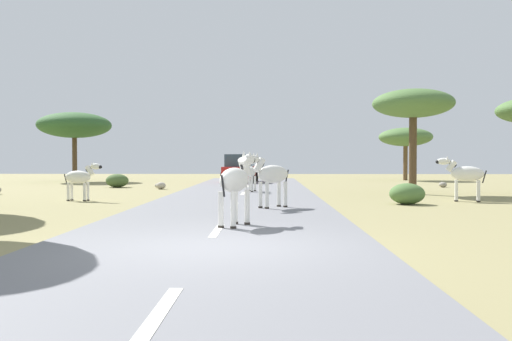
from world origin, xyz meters
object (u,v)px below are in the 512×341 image
zebra_3 (465,174)px  tree_3 (413,105)px  rock_2 (161,186)px  bush_0 (407,194)px  zebra_2 (236,181)px  tree_7 (406,137)px  zebra_0 (250,172)px  zebra_4 (80,178)px  rock_0 (443,185)px  tree_4 (74,125)px  car_0 (240,169)px  bush_1 (117,181)px  rock_3 (159,186)px  zebra_1 (271,175)px

zebra_3 → tree_3: 4.98m
tree_3 → rock_2: bearing=163.0°
bush_0 → zebra_3: bearing=28.3°
zebra_2 → tree_7: 28.76m
zebra_2 → rock_2: (-4.62, 15.13, -0.86)m
tree_3 → zebra_0: bearing=173.2°
zebra_0 → zebra_4: bearing=49.6°
rock_0 → bush_0: bearing=-113.1°
zebra_3 → tree_4: (-19.85, 16.56, 2.76)m
tree_7 → rock_2: 19.19m
zebra_0 → zebra_3: size_ratio=0.92×
car_0 → bush_0: (6.39, -15.87, -0.50)m
rock_0 → rock_2: size_ratio=0.87×
zebra_0 → bush_1: (-7.18, 4.33, -0.56)m
zebra_2 → tree_3: bearing=80.0°
bush_0 → bush_1: 16.37m
rock_0 → rock_3: bearing=-176.7°
zebra_0 → zebra_2: size_ratio=0.91×
zebra_0 → tree_7: tree_7 is taller
car_0 → tree_3: tree_3 is taller
zebra_1 → rock_0: zebra_1 is taller
tree_4 → rock_2: 12.28m
zebra_0 → rock_2: bearing=-20.2°
rock_2 → rock_3: 1.23m
car_0 → bush_1: car_0 is taller
bush_0 → zebra_0: bearing=131.7°
zebra_3 → tree_7: bearing=10.0°
zebra_2 → rock_3: size_ratio=3.82×
zebra_1 → rock_0: 15.78m
tree_4 → rock_0: size_ratio=11.38×
zebra_3 → tree_4: tree_4 is taller
tree_4 → tree_7: bearing=6.5°
zebra_0 → bush_0: 8.19m
zebra_4 → tree_3: size_ratio=0.33×
tree_3 → bush_1: bearing=160.0°
zebra_1 → tree_4: (-12.93, 19.78, 2.69)m
zebra_2 → bush_1: (-7.26, 16.77, -0.68)m
zebra_3 → bush_0: size_ratio=1.42×
tree_7 → zebra_0: bearing=-126.2°
bush_1 → rock_2: bearing=-31.7°
bush_0 → tree_4: bearing=134.5°
car_0 → zebra_3: bearing=-55.7°
tree_4 → zebra_2: bearing=-63.3°
zebra_2 → zebra_3: bearing=65.5°
tree_7 → bush_1: 20.45m
zebra_4 → rock_0: zebra_4 is taller
zebra_3 → rock_0: 9.88m
tree_4 → zebra_4: bearing=-69.9°
zebra_1 → rock_3: 13.26m
zebra_4 → bush_0: 11.50m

